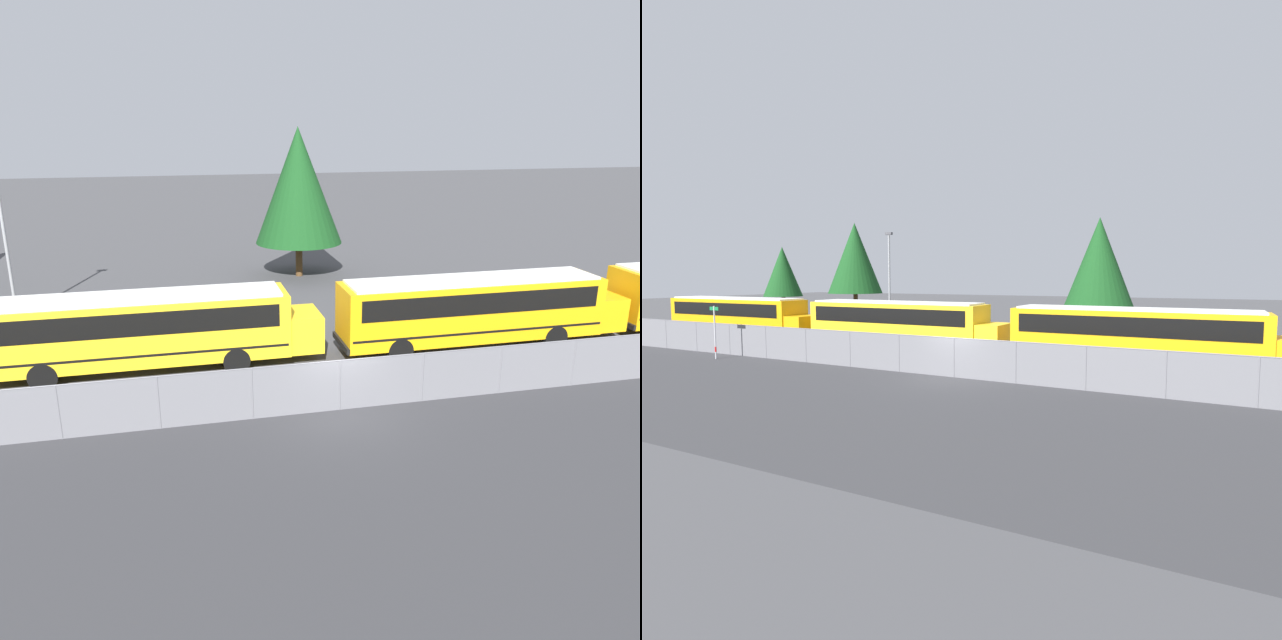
{
  "view_description": "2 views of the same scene",
  "coord_description": "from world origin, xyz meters",
  "views": [
    {
      "loc": [
        -5.19,
        -19.03,
        9.62
      ],
      "look_at": [
        0.22,
        3.94,
        2.04
      ],
      "focal_mm": 35.0,
      "sensor_mm": 36.0,
      "label": 1
    },
    {
      "loc": [
        10.58,
        -20.16,
        4.61
      ],
      "look_at": [
        -1.97,
        4.72,
        2.23
      ],
      "focal_mm": 28.0,
      "sensor_mm": 36.0,
      "label": 2
    }
  ],
  "objects": [
    {
      "name": "tree_2",
      "position": [
        2.52,
        19.6,
        5.72
      ],
      "size": [
        5.46,
        5.46,
        9.28
      ],
      "color": "#51381E",
      "rests_on": "ground_plane"
    },
    {
      "name": "ground_plane",
      "position": [
        0.0,
        0.0,
        0.0
      ],
      "size": [
        200.0,
        200.0,
        0.0
      ],
      "primitive_type": "plane",
      "color": "#424244"
    },
    {
      "name": "road_strip",
      "position": [
        0.0,
        -6.0,
        0.0
      ],
      "size": [
        100.69,
        12.0,
        0.01
      ],
      "color": "#333335",
      "rests_on": "ground_plane"
    },
    {
      "name": "fence",
      "position": [
        0.0,
        -0.0,
        0.95
      ],
      "size": [
        66.76,
        0.07,
        1.86
      ],
      "color": "#9EA0A5",
      "rests_on": "ground_plane"
    },
    {
      "name": "school_bus_1",
      "position": [
        -6.44,
        5.18,
        1.89
      ],
      "size": [
        13.08,
        2.45,
        3.15
      ],
      "color": "yellow",
      "rests_on": "ground_plane"
    },
    {
      "name": "school_bus_2",
      "position": [
        7.44,
        4.76,
        1.89
      ],
      "size": [
        13.08,
        2.45,
        3.15
      ],
      "color": "#EDA80F",
      "rests_on": "ground_plane"
    },
    {
      "name": "light_pole",
      "position": [
        -13.25,
        13.83,
        4.53
      ],
      "size": [
        0.6,
        0.24,
        8.28
      ],
      "color": "gray",
      "rests_on": "ground_plane"
    }
  ]
}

